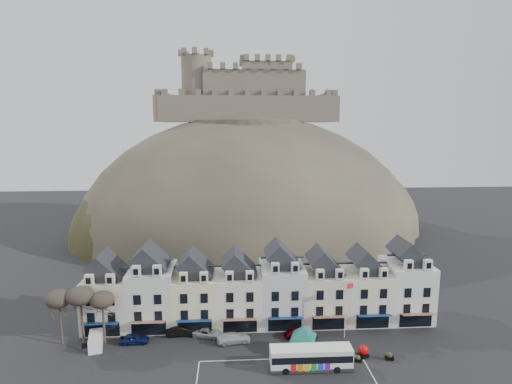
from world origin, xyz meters
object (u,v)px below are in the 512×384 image
red_buoy (363,351)px  car_white (234,338)px  car_navy (134,339)px  bus_shelter (303,332)px  car_charcoal (305,336)px  flagpole (346,306)px  car_maroon (295,332)px  car_silver (207,333)px  car_black (182,330)px  white_van (96,341)px  bus (311,357)px

red_buoy → car_white: bearing=165.1°
car_navy → car_white: car_white is taller
bus_shelter → car_charcoal: bearing=96.2°
flagpole → car_charcoal: bearing=-177.2°
car_maroon → car_silver: bearing=64.5°
car_navy → car_black: size_ratio=0.88×
car_navy → car_silver: (10.43, 1.23, -0.09)m
car_black → white_van: bearing=101.1°
red_buoy → flagpole: size_ratio=0.20×
car_black → car_maroon: car_black is taller
bus_shelter → car_white: size_ratio=1.29×
flagpole → white_van: flagpole is taller
car_navy → car_silver: 10.50m
bus_shelter → car_maroon: bearing=113.1°
flagpole → car_black: flagpole is taller
car_navy → car_black: 6.86m
car_maroon → flagpole: bearing=-119.4°
white_van → car_black: bearing=-3.0°
red_buoy → bus_shelter: bearing=172.8°
car_navy → car_silver: size_ratio=0.95×
car_black → car_navy: bearing=104.8°
bus → car_black: bus is taller
red_buoy → car_navy: red_buoy is taller
flagpole → car_navy: 31.12m
bus_shelter → flagpole: 8.26m
car_white → car_charcoal: 10.40m
car_silver → car_maroon: 13.11m
car_charcoal → white_van: bearing=71.4°
car_black → car_silver: (3.82, -0.61, -0.16)m
flagpole → car_maroon: flagpole is taller
car_navy → red_buoy: bearing=-101.5°
bus → car_navy: 25.41m
bus_shelter → flagpole: flagpole is taller
white_van → bus: bearing=-28.0°
car_maroon → car_charcoal: size_ratio=0.93×
white_van → car_white: white_van is taller
white_van → car_navy: white_van is taller
white_van → car_black: white_van is taller
white_van → car_silver: 15.76m
car_navy → car_maroon: size_ratio=1.15×
bus → flagpole: bearing=48.5°
bus_shelter → car_black: bus_shelter is taller
bus → bus_shelter: bearing=98.1°
bus → bus_shelter: size_ratio=1.69×
white_van → car_navy: bearing=-7.8°
car_navy → car_white: size_ratio=0.85×
car_maroon → car_charcoal: car_charcoal is taller
red_buoy → car_silver: red_buoy is taller
bus → car_black: size_ratio=2.27×
bus_shelter → car_maroon: size_ratio=1.75×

